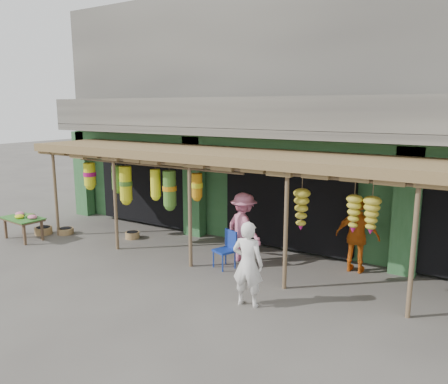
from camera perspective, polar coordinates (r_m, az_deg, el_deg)
The scene contains 11 objects.
ground at distance 10.32m, azimuth 3.17°, elevation -10.88°, with size 80.00×80.00×0.00m, color #514C47.
building at distance 14.04m, azimuth 13.08°, elevation 8.81°, with size 16.40×6.80×7.00m.
awning at distance 10.43m, azimuth 4.68°, elevation 4.01°, with size 14.00×2.70×2.79m.
flower_table at distance 14.11m, azimuth -24.70°, elevation -3.19°, with size 1.35×0.87×0.77m.
blue_chair at distance 10.66m, azimuth 0.40°, elevation -7.21°, with size 0.57×0.57×0.92m.
basket_left at distance 14.59m, azimuth -22.51°, elevation -4.67°, with size 0.52×0.52×0.22m, color #926842.
basket_mid at distance 14.36m, azimuth -19.97°, elevation -4.81°, with size 0.47×0.47×0.18m, color #A28A48.
basket_right at distance 13.34m, azimuth -11.88°, elevation -5.54°, with size 0.42×0.42×0.19m, color olive.
person_front at distance 8.60m, azimuth 3.13°, elevation -9.37°, with size 0.62×0.41×1.71m, color white.
person_vendor at distance 10.74m, azimuth 17.04°, elevation -5.54°, with size 1.02×0.43×1.75m, color #CF5E13.
person_shopper at distance 10.95m, azimuth 2.57°, elevation -4.68°, with size 1.14×0.66×1.77m, color pink.
Camera 1 is at (4.59, -8.40, 3.85)m, focal length 35.00 mm.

